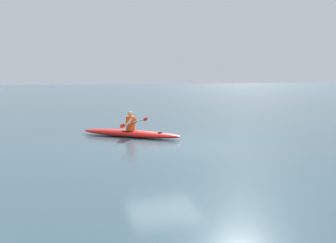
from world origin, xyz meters
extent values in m
plane|color=#334C56|center=(0.00, 0.00, 0.00)|extent=(160.00, 160.00, 0.00)
ellipsoid|color=red|center=(0.80, -1.90, 0.14)|extent=(3.74, 3.13, 0.28)
torus|color=black|center=(0.86, -1.95, 0.26)|extent=(0.77, 0.77, 0.04)
cylinder|color=black|center=(-0.21, -1.10, 0.27)|extent=(0.18, 0.18, 0.02)
cylinder|color=#E04C14|center=(0.80, -1.90, 0.55)|extent=(0.35, 0.35, 0.55)
sphere|color=tan|center=(0.80, -1.90, 0.94)|extent=(0.21, 0.21, 0.21)
cylinder|color=black|center=(0.64, -1.77, 0.60)|extent=(1.28, 1.60, 0.03)
ellipsoid|color=red|center=(0.01, -2.56, 0.60)|extent=(0.28, 0.34, 0.17)
ellipsoid|color=red|center=(1.26, -0.98, 0.60)|extent=(0.28, 0.34, 0.17)
cylinder|color=tan|center=(0.56, -2.06, 0.63)|extent=(0.16, 0.32, 0.34)
cylinder|color=tan|center=(0.90, -1.63, 0.63)|extent=(0.31, 0.20, 0.34)
camera|label=1|loc=(3.49, 11.64, 2.47)|focal=37.24mm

